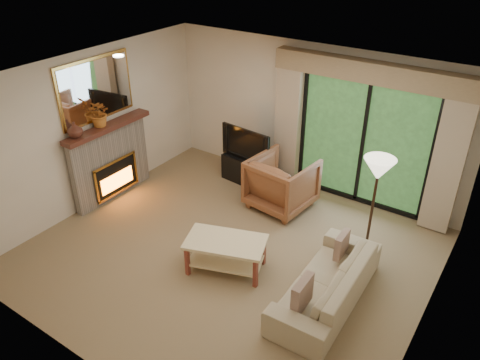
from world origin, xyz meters
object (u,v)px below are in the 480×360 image
Objects in this scene: armchair at (282,183)px; sofa at (327,282)px; media_console at (249,170)px; coffee_table at (226,255)px.

sofa is (1.60, -1.64, -0.16)m from armchair.
media_console is 1.03m from armchair.
armchair is 0.50× the size of sofa.
armchair is at bearing -17.53° from media_console.
media_console is 0.99× the size of armchair.
media_console is 3.25m from sofa.
sofa is at bearing -10.09° from coffee_table.
media_console is at bearing -17.16° from armchair.
coffee_table reaches higher than media_console.
coffee_table is at bearing -58.17° from media_console.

